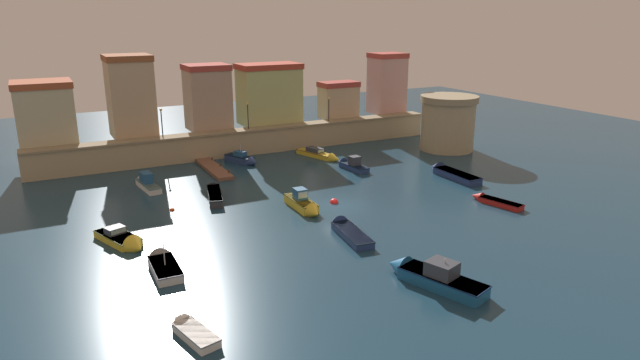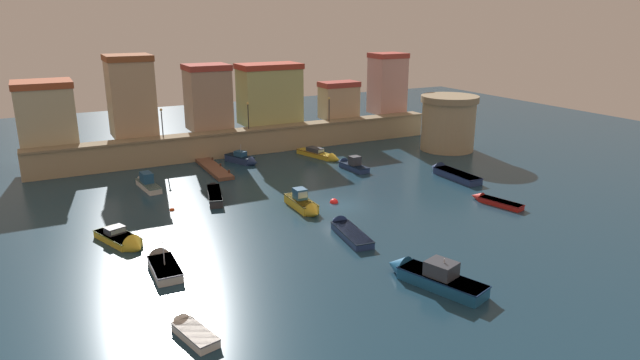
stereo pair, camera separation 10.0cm
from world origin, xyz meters
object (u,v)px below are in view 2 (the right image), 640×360
at_px(moored_boat_9, 493,201).
at_px(mooring_buoy_0, 334,203).
at_px(moored_boat_2, 346,229).
at_px(moored_boat_0, 450,173).
at_px(mooring_buoy_1, 172,210).
at_px(fortress_tower, 448,123).
at_px(moored_boat_6, 214,193).
at_px(quay_lamp_2, 329,105).
at_px(moored_boat_4, 430,275).
at_px(moored_boat_3, 146,182).
at_px(moored_boat_5, 162,263).
at_px(moored_boat_8, 243,159).
at_px(moored_boat_11, 321,155).
at_px(moored_boat_12, 189,329).
at_px(moored_boat_1, 350,165).
at_px(moored_boat_10, 124,240).
at_px(moored_boat_7, 304,204).
at_px(quay_lamp_0, 162,118).
at_px(quay_lamp_1, 248,111).

xyz_separation_m(moored_boat_9, mooring_buoy_0, (-12.99, 7.00, -0.26)).
bearing_deg(moored_boat_2, moored_boat_0, -56.68).
height_order(moored_boat_9, mooring_buoy_1, moored_boat_9).
height_order(fortress_tower, moored_boat_6, fortress_tower).
bearing_deg(moored_boat_9, moored_boat_0, -29.00).
relative_size(quay_lamp_2, moored_boat_4, 0.44).
xyz_separation_m(moored_boat_3, moored_boat_6, (5.20, -6.28, -0.10)).
relative_size(moored_boat_5, moored_boat_8, 1.04).
xyz_separation_m(moored_boat_9, moored_boat_11, (-6.29, 22.58, 0.12)).
xyz_separation_m(moored_boat_9, moored_boat_12, (-30.79, -8.79, 0.02)).
relative_size(quay_lamp_2, moored_boat_1, 0.60).
distance_m(moored_boat_2, moored_boat_10, 17.23).
distance_m(fortress_tower, mooring_buoy_1, 37.90).
relative_size(quay_lamp_2, moored_boat_3, 0.53).
xyz_separation_m(fortress_tower, moored_boat_2, (-25.90, -18.81, -3.25)).
relative_size(moored_boat_7, mooring_buoy_1, 11.88).
relative_size(quay_lamp_2, moored_boat_5, 0.62).
xyz_separation_m(moored_boat_1, moored_boat_3, (-22.07, 3.42, 0.05)).
bearing_deg(quay_lamp_2, mooring_buoy_1, -146.14).
bearing_deg(moored_boat_6, moored_boat_1, -66.36).
height_order(moored_boat_7, mooring_buoy_1, moored_boat_7).
relative_size(moored_boat_2, mooring_buoy_1, 14.06).
relative_size(fortress_tower, moored_boat_1, 1.36).
height_order(moored_boat_8, mooring_buoy_1, moored_boat_8).
bearing_deg(moored_boat_9, moored_boat_7, 54.59).
distance_m(moored_boat_5, mooring_buoy_0, 18.54).
bearing_deg(moored_boat_0, quay_lamp_0, 53.17).
bearing_deg(moored_boat_5, moored_boat_9, -89.45).
relative_size(moored_boat_0, moored_boat_6, 1.09).
height_order(quay_lamp_0, mooring_buoy_1, quay_lamp_0).
bearing_deg(moored_boat_12, moored_boat_10, -9.23).
xyz_separation_m(quay_lamp_2, moored_boat_6, (-20.55, -14.88, -4.90)).
height_order(fortress_tower, moored_boat_8, fortress_tower).
relative_size(quay_lamp_1, mooring_buoy_0, 4.21).
xyz_separation_m(quay_lamp_1, moored_boat_2, (-2.48, -28.68, -5.07)).
distance_m(moored_boat_4, mooring_buoy_0, 17.30).
height_order(moored_boat_7, moored_boat_9, moored_boat_7).
relative_size(moored_boat_7, mooring_buoy_0, 7.12).
relative_size(moored_boat_2, moored_boat_8, 1.35).
xyz_separation_m(quay_lamp_2, moored_boat_10, (-30.11, -22.93, -4.95)).
bearing_deg(moored_boat_5, moored_boat_2, -90.13).
bearing_deg(moored_boat_9, moored_boat_6, 44.55).
bearing_deg(moored_boat_4, moored_boat_0, -61.62).
xyz_separation_m(moored_boat_2, mooring_buoy_1, (-11.19, 11.87, -0.31)).
relative_size(moored_boat_0, moored_boat_11, 1.04).
bearing_deg(mooring_buoy_1, quay_lamp_1, 50.89).
bearing_deg(moored_boat_5, quay_lamp_0, -11.73).
height_order(moored_boat_0, moored_boat_12, moored_boat_0).
distance_m(fortress_tower, moored_boat_11, 17.18).
xyz_separation_m(quay_lamp_0, moored_boat_3, (-3.82, -8.60, -4.89)).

